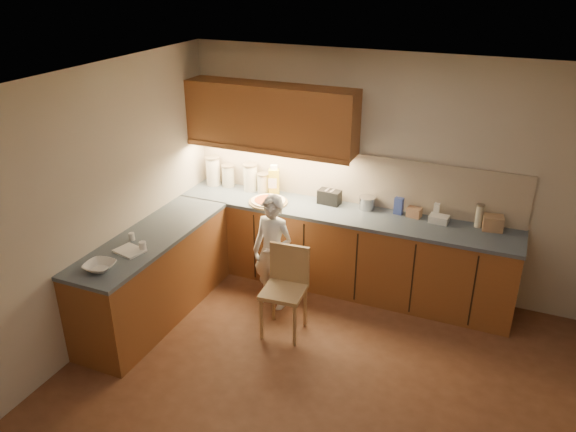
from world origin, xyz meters
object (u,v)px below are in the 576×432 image
at_px(pizza_on_board, 268,201).
at_px(oil_jug, 274,181).
at_px(child, 273,253).
at_px(wooden_chair, 286,284).
at_px(toaster, 329,197).

relative_size(pizza_on_board, oil_jug, 1.22).
distance_m(child, wooden_chair, 0.47).
distance_m(pizza_on_board, oil_jug, 0.30).
distance_m(child, toaster, 0.95).
distance_m(oil_jug, toaster, 0.69).
bearing_deg(toaster, child, -107.61).
distance_m(pizza_on_board, toaster, 0.69).
bearing_deg(oil_jug, pizza_on_board, -80.07).
relative_size(child, toaster, 4.87).
bearing_deg(pizza_on_board, wooden_chair, -56.22).
bearing_deg(pizza_on_board, child, -61.40).
bearing_deg(child, toaster, 76.36).
bearing_deg(oil_jug, toaster, -0.57).
relative_size(child, oil_jug, 3.49).
distance_m(wooden_chair, oil_jug, 1.45).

